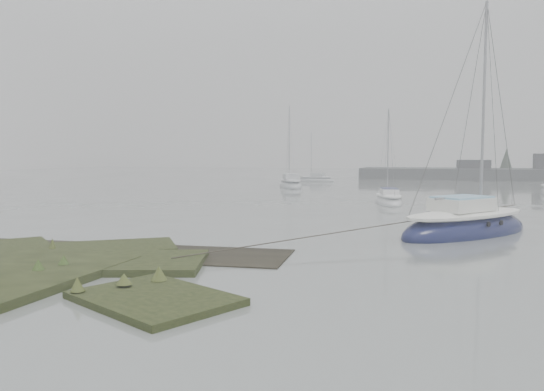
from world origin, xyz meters
The scene contains 5 objects.
ground centered at (0.00, 30.00, 0.00)m, with size 160.00×160.00×0.00m, color slate.
sailboat_main centered at (7.39, 11.99, 0.31)m, with size 6.26×7.08×10.10m.
sailboat_white centered at (3.10, 24.57, 0.21)m, with size 2.71×5.00×6.71m.
sailboat_far_a centered at (-7.73, 38.98, 0.27)m, with size 4.37×6.36×8.58m.
sailboat_far_c centered at (-7.88, 50.38, 0.19)m, with size 4.55×1.85×6.26m.
Camera 1 is at (6.51, -10.58, 3.26)m, focal length 35.00 mm.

